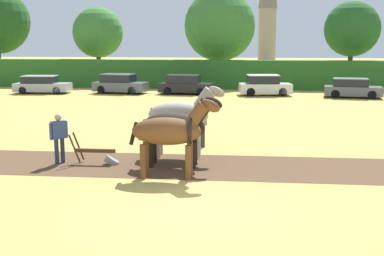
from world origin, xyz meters
TOP-DOWN VIEW (x-y plane):
  - ground_plane at (0.00, 0.00)m, footprint 240.00×240.00m
  - plowed_furrow_strip at (-5.41, 4.11)m, footprint 26.31×4.11m
  - hedgerow at (0.00, 31.36)m, footprint 60.43×1.50m
  - tree_left at (-14.09, 35.03)m, footprint 4.86×4.86m
  - tree_center_left at (-2.27, 35.34)m, footprint 6.69×6.69m
  - tree_center at (9.87, 35.46)m, footprint 5.05×5.05m
  - draft_horse_lead_left at (-1.32, 2.85)m, footprint 2.79×0.93m
  - draft_horse_lead_right at (-1.36, 4.23)m, footprint 2.81×1.08m
  - draft_horse_trail_left at (-1.40, 5.61)m, footprint 2.85×1.10m
  - plow at (-3.99, 4.15)m, footprint 1.63×0.47m
  - farmer_at_plow at (-5.31, 4.07)m, footprint 0.46×0.55m
  - farmer_beside_team at (-0.85, 7.30)m, footprint 0.41×0.63m
  - parked_car_far_left at (-15.79, 25.67)m, footprint 4.47×2.15m
  - parked_car_left at (-9.57, 26.42)m, footprint 4.43×2.35m
  - parked_car_center_left at (-4.29, 26.55)m, footprint 4.29×2.03m
  - parked_car_center at (1.88, 26.36)m, footprint 4.13×2.30m
  - parked_car_center_right at (8.28, 25.65)m, footprint 4.24×2.24m

SIDE VIEW (x-z plane):
  - ground_plane at x=0.00m, z-range 0.00..0.00m
  - plowed_furrow_strip at x=-5.41m, z-range 0.00..0.01m
  - plow at x=-3.99m, z-range -0.24..0.88m
  - parked_car_far_left at x=-15.79m, z-range -0.03..1.39m
  - parked_car_center_right at x=8.28m, z-range -0.02..1.40m
  - parked_car_center_left at x=-4.29m, z-range -0.03..1.48m
  - parked_car_left at x=-9.57m, z-range -0.03..1.52m
  - parked_car_center at x=1.88m, z-range -0.03..1.55m
  - farmer_at_plow at x=-5.31m, z-range 0.14..1.82m
  - farmer_beside_team at x=-0.85m, z-range 0.15..1.90m
  - hedgerow at x=0.00m, z-range 0.00..2.51m
  - draft_horse_lead_right at x=-1.36m, z-range 0.12..2.50m
  - draft_horse_lead_left at x=-1.32m, z-range 0.17..2.64m
  - draft_horse_trail_left at x=-1.40m, z-range 0.19..2.79m
  - tree_left at x=-14.09m, z-range 1.26..8.67m
  - tree_center at x=9.87m, z-range 1.34..9.11m
  - tree_center_left at x=-2.27m, z-range 1.11..10.03m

